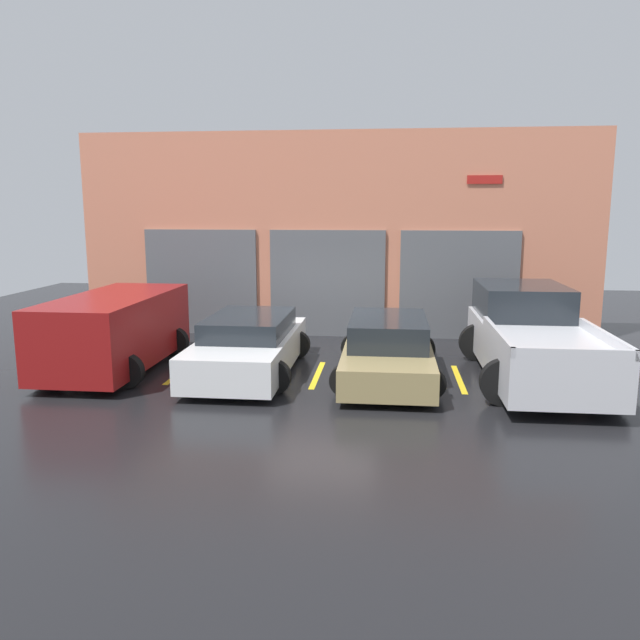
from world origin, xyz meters
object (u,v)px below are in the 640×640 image
pickup_truck (531,337)px  sedan_white (249,345)px  van_right (388,349)px  sedan_side (115,330)px

pickup_truck → sedan_white: bearing=-176.9°
pickup_truck → van_right: pickup_truck is taller
sedan_side → sedan_white: bearing=0.4°
pickup_truck → van_right: 2.99m
sedan_side → van_right: (5.93, 0.03, -0.30)m
sedan_side → van_right: bearing=0.3°
sedan_white → van_right: size_ratio=1.00×
pickup_truck → sedan_white: pickup_truck is taller
sedan_white → sedan_side: size_ratio=1.04×
van_right → sedan_white: bearing=-179.8°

